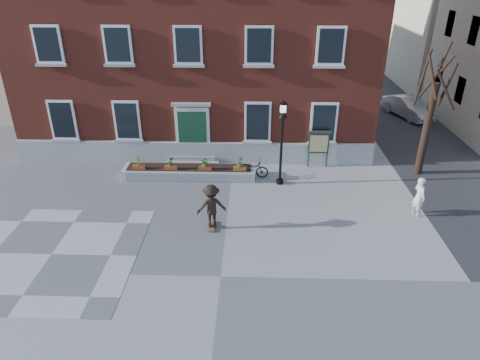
{
  "coord_description": "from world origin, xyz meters",
  "views": [
    {
      "loc": [
        0.97,
        -10.93,
        9.06
      ],
      "look_at": [
        0.5,
        4.0,
        1.5
      ],
      "focal_mm": 32.0,
      "sensor_mm": 36.0,
      "label": 1
    }
  ],
  "objects_px": {
    "lamp_post": "(282,132)",
    "notice_board": "(319,143)",
    "skateboarder": "(211,206)",
    "parked_car": "(408,107)",
    "bicycle": "(250,168)",
    "bystander": "(419,196)"
  },
  "relations": [
    {
      "from": "lamp_post",
      "to": "notice_board",
      "type": "height_order",
      "value": "lamp_post"
    },
    {
      "from": "bystander",
      "to": "lamp_post",
      "type": "relative_size",
      "value": 0.42
    },
    {
      "from": "bicycle",
      "to": "bystander",
      "type": "height_order",
      "value": "bystander"
    },
    {
      "from": "lamp_post",
      "to": "notice_board",
      "type": "xyz_separation_m",
      "value": [
        1.95,
        1.91,
        -1.28
      ]
    },
    {
      "from": "bystander",
      "to": "skateboarder",
      "type": "bearing_deg",
      "value": 81.37
    },
    {
      "from": "bystander",
      "to": "lamp_post",
      "type": "xyz_separation_m",
      "value": [
        -5.37,
        2.55,
        1.72
      ]
    },
    {
      "from": "skateboarder",
      "to": "bicycle",
      "type": "bearing_deg",
      "value": 72.22
    },
    {
      "from": "notice_board",
      "to": "skateboarder",
      "type": "height_order",
      "value": "notice_board"
    },
    {
      "from": "parked_car",
      "to": "lamp_post",
      "type": "bearing_deg",
      "value": -151.78
    },
    {
      "from": "parked_car",
      "to": "lamp_post",
      "type": "xyz_separation_m",
      "value": [
        -8.92,
        -9.98,
        1.88
      ]
    },
    {
      "from": "skateboarder",
      "to": "parked_car",
      "type": "bearing_deg",
      "value": 49.59
    },
    {
      "from": "notice_board",
      "to": "bicycle",
      "type": "bearing_deg",
      "value": -159.41
    },
    {
      "from": "bicycle",
      "to": "skateboarder",
      "type": "xyz_separation_m",
      "value": [
        -1.42,
        -4.44,
        0.49
      ]
    },
    {
      "from": "parked_car",
      "to": "notice_board",
      "type": "bearing_deg",
      "value": -150.78
    },
    {
      "from": "parked_car",
      "to": "lamp_post",
      "type": "distance_m",
      "value": 13.52
    },
    {
      "from": "bicycle",
      "to": "skateboarder",
      "type": "distance_m",
      "value": 4.68
    },
    {
      "from": "bystander",
      "to": "notice_board",
      "type": "relative_size",
      "value": 0.88
    },
    {
      "from": "bystander",
      "to": "bicycle",
      "type": "bearing_deg",
      "value": 47.35
    },
    {
      "from": "bicycle",
      "to": "parked_car",
      "type": "bearing_deg",
      "value": -41.04
    },
    {
      "from": "bicycle",
      "to": "notice_board",
      "type": "relative_size",
      "value": 0.91
    },
    {
      "from": "lamp_post",
      "to": "skateboarder",
      "type": "xyz_separation_m",
      "value": [
        -2.79,
        -3.78,
        -1.6
      ]
    },
    {
      "from": "parked_car",
      "to": "skateboarder",
      "type": "xyz_separation_m",
      "value": [
        -11.71,
        -13.76,
        0.29
      ]
    }
  ]
}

